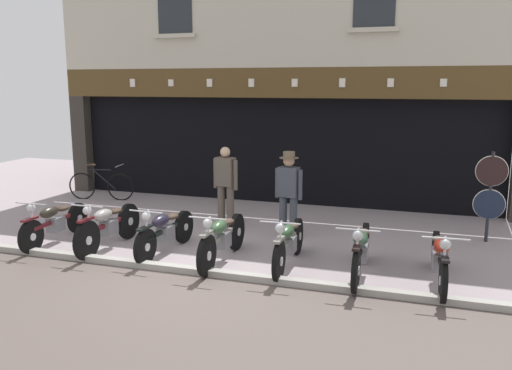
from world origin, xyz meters
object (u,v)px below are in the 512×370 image
tyre_sign_pole (490,189)px  motorcycle_center (222,237)px  motorcycle_far_right (440,258)px  motorcycle_left (108,225)px  motorcycle_center_right (289,242)px  motorcycle_center_left (165,231)px  salesman_left (226,184)px  advert_board_near (187,133)px  shopkeeper_center (289,190)px  motorcycle_far_left (55,221)px  motorcycle_right (361,250)px  leaning_bicycle (101,185)px  advert_board_far (144,127)px

tyre_sign_pole → motorcycle_center: bearing=-149.0°
motorcycle_center → motorcycle_far_right: size_ratio=1.02×
motorcycle_left → motorcycle_center_right: size_ratio=1.00×
motorcycle_center_left → salesman_left: bearing=-100.0°
advert_board_near → shopkeeper_center: bearing=-39.8°
motorcycle_far_left → motorcycle_right: size_ratio=0.95×
motorcycle_center_left → salesman_left: salesman_left is taller
motorcycle_center_left → motorcycle_center_right: (2.23, -0.01, 0.01)m
motorcycle_center → motorcycle_far_right: 3.41m
motorcycle_far_left → motorcycle_center_right: bearing=179.3°
motorcycle_left → tyre_sign_pole: size_ratio=1.17×
motorcycle_center → leaning_bicycle: leaning_bicycle is taller
motorcycle_center_right → advert_board_far: (-5.19, 4.56, 1.36)m
advert_board_far → motorcycle_left: bearing=-68.0°
leaning_bicycle → motorcycle_center_left: bearing=37.0°
advert_board_near → leaning_bicycle: bearing=-149.1°
motorcycle_center_left → tyre_sign_pole: 6.00m
motorcycle_far_right → tyre_sign_pole: 2.75m
motorcycle_left → shopkeeper_center: bearing=-149.4°
shopkeeper_center → tyre_sign_pole: 3.73m
advert_board_far → tyre_sign_pole: bearing=-14.0°
motorcycle_center → salesman_left: 2.16m
shopkeeper_center → leaning_bicycle: size_ratio=0.97×
motorcycle_far_left → motorcycle_left: size_ratio=0.98×
motorcycle_left → advert_board_near: (-0.61, 4.63, 1.22)m
tyre_sign_pole → advert_board_near: size_ratio=1.86×
motorcycle_left → motorcycle_center: (2.21, -0.05, -0.01)m
motorcycle_far_right → advert_board_near: size_ratio=2.19×
leaning_bicycle → shopkeeper_center: bearing=62.2°
motorcycle_center → motorcycle_left: bearing=-1.7°
motorcycle_center → motorcycle_right: motorcycle_right is taller
motorcycle_right → leaning_bicycle: size_ratio=1.19×
motorcycle_left → shopkeeper_center: size_ratio=1.20×
motorcycle_center_left → motorcycle_right: bearing=-178.6°
motorcycle_far_right → advert_board_near: bearing=-39.7°
advert_board_near → advert_board_far: advert_board_far is taller
advert_board_near → leaning_bicycle: advert_board_near is taller
motorcycle_center_left → advert_board_far: bearing=-54.1°
motorcycle_center_left → motorcycle_center_right: size_ratio=0.96×
motorcycle_center_right → motorcycle_far_right: bearing=177.0°
motorcycle_center → motorcycle_far_right: bearing=-179.5°
motorcycle_far_left → motorcycle_center: (3.37, -0.05, 0.02)m
motorcycle_center_left → shopkeeper_center: (1.80, 1.64, 0.52)m
motorcycle_center_right → motorcycle_center_left: bearing=-2.0°
advert_board_near → tyre_sign_pole: bearing=-16.3°
motorcycle_center_right → motorcycle_far_right: motorcycle_center_right is taller
motorcycle_far_left → motorcycle_far_right: motorcycle_far_right is taller
motorcycle_far_right → shopkeeper_center: size_ratio=1.20×
leaning_bicycle → motorcycle_far_left: bearing=11.8°
advert_board_far → shopkeeper_center: bearing=-31.5°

